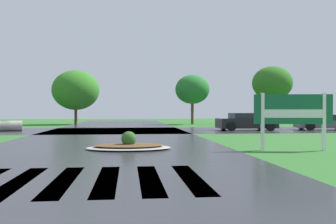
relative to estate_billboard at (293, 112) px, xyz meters
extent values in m
cube|color=#2B2B30|center=(-6.88, 0.25, -1.41)|extent=(9.69, 80.00, 0.01)
cube|color=#2B2B30|center=(-6.88, 13.98, -1.41)|extent=(90.00, 8.72, 0.01)
cube|color=white|center=(-8.23, -5.03, -1.41)|extent=(0.45, 3.57, 0.01)
cube|color=white|center=(-7.33, -5.03, -1.41)|extent=(0.45, 3.57, 0.01)
cube|color=white|center=(-6.43, -5.03, -1.41)|extent=(0.45, 3.57, 0.01)
cube|color=white|center=(-5.53, -5.03, -1.41)|extent=(0.45, 3.57, 0.01)
cube|color=white|center=(-4.63, -5.03, -1.41)|extent=(0.45, 3.57, 0.01)
cube|color=white|center=(1.09, -0.16, -0.36)|extent=(0.14, 0.14, 2.11)
cube|color=white|center=(-1.09, 0.16, -0.36)|extent=(0.14, 0.14, 2.11)
cube|color=#145938|center=(0.00, 0.00, 0.10)|extent=(2.82, 0.50, 1.09)
cube|color=white|center=(0.00, 0.00, -0.06)|extent=(2.15, 0.41, 0.30)
ellipsoid|color=#9E9B93|center=(-5.97, 1.08, -1.35)|extent=(3.18, 2.03, 0.12)
ellipsoid|color=brown|center=(-5.97, 1.08, -1.26)|extent=(2.61, 1.67, 0.10)
sphere|color=#2D6023|center=(-5.97, 1.08, -1.01)|extent=(0.56, 0.56, 0.56)
cube|color=#4C545B|center=(8.60, 13.31, -0.96)|extent=(4.32, 2.44, 0.56)
cube|color=#1E232B|center=(8.43, 13.33, -0.48)|extent=(2.21, 1.92, 0.41)
cylinder|color=black|center=(7.36, 14.48, -1.09)|extent=(0.66, 0.31, 0.64)
cylinder|color=black|center=(7.09, 12.53, -1.09)|extent=(0.66, 0.31, 0.64)
cube|color=black|center=(2.63, 13.47, -0.89)|extent=(4.28, 2.00, 0.69)
cube|color=#1E232B|center=(2.51, 13.47, -0.35)|extent=(2.09, 1.71, 0.40)
cylinder|color=black|center=(4.05, 14.49, -1.09)|extent=(0.65, 0.24, 0.64)
cylinder|color=black|center=(4.10, 12.53, -1.09)|extent=(0.65, 0.24, 0.64)
cylinder|color=black|center=(1.17, 14.41, -1.09)|extent=(0.65, 0.24, 0.64)
cylinder|color=black|center=(1.22, 12.45, -1.09)|extent=(0.65, 0.24, 0.64)
cylinder|color=#9E9B93|center=(-14.12, 14.00, -1.04)|extent=(1.53, 1.06, 0.73)
cylinder|color=#4C3823|center=(-11.37, 25.87, -0.48)|extent=(0.28, 0.28, 1.86)
ellipsoid|color=#317723|center=(-11.37, 25.87, 2.12)|extent=(4.79, 4.79, 4.07)
cylinder|color=#4C3823|center=(0.62, 25.02, -0.22)|extent=(0.28, 0.28, 2.39)
ellipsoid|color=#25712C|center=(0.62, 25.02, 2.22)|extent=(3.55, 3.55, 3.02)
cylinder|color=#4C3823|center=(9.31, 25.22, 0.03)|extent=(0.28, 0.28, 2.88)
ellipsoid|color=#2D6B1F|center=(9.31, 25.22, 2.95)|extent=(4.25, 4.25, 3.61)
camera|label=1|loc=(-5.98, -12.96, 0.07)|focal=39.66mm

